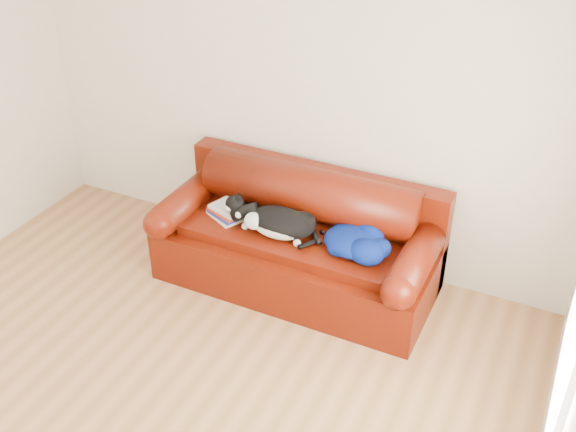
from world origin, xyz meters
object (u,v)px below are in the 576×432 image
at_px(book_stack, 228,211).
at_px(cat, 280,223).
at_px(sofa_base, 296,258).
at_px(blanket, 356,241).

xyz_separation_m(book_stack, cat, (0.47, -0.05, 0.05)).
height_order(sofa_base, book_stack, book_stack).
relative_size(sofa_base, blanket, 3.78).
bearing_deg(cat, blanket, -6.31).
bearing_deg(sofa_base, cat, -123.45).
xyz_separation_m(book_stack, blanket, (1.04, 0.02, 0.02)).
bearing_deg(blanket, book_stack, -178.68).
height_order(cat, blanket, cat).
distance_m(sofa_base, cat, 0.39).
bearing_deg(sofa_base, book_stack, -172.65).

